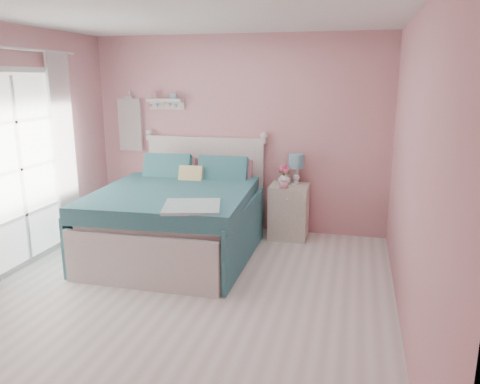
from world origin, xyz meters
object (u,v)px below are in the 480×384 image
at_px(vase, 284,178).
at_px(teacup, 284,185).
at_px(bed, 179,218).
at_px(table_lamp, 296,163).
at_px(nightstand, 289,211).

bearing_deg(vase, teacup, -81.24).
xyz_separation_m(bed, vase, (1.12, 0.85, 0.37)).
height_order(bed, table_lamp, bed).
relative_size(bed, vase, 13.18).
height_order(bed, vase, bed).
distance_m(nightstand, teacup, 0.43).
bearing_deg(vase, table_lamp, 29.67).
relative_size(bed, nightstand, 3.17).
distance_m(table_lamp, vase, 0.25).
bearing_deg(nightstand, bed, -145.12).
relative_size(table_lamp, teacup, 3.55).
xyz_separation_m(nightstand, vase, (-0.07, 0.02, 0.43)).
xyz_separation_m(table_lamp, vase, (-0.14, -0.08, -0.19)).
bearing_deg(vase, bed, -142.78).
bearing_deg(teacup, table_lamp, 67.70).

